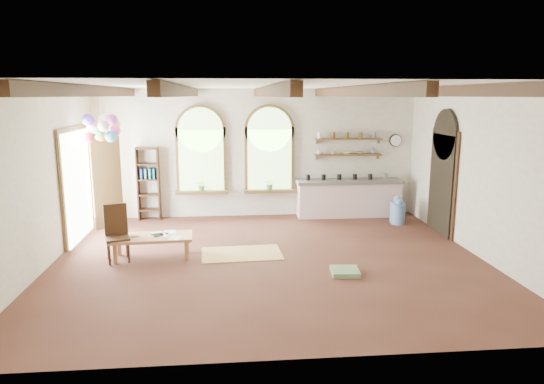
{
  "coord_description": "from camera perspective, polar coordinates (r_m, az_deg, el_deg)",
  "views": [
    {
      "loc": [
        -0.74,
        -8.62,
        3.03
      ],
      "look_at": [
        0.1,
        0.6,
        1.18
      ],
      "focal_mm": 32.0,
      "sensor_mm": 36.0,
      "label": 1
    }
  ],
  "objects": [
    {
      "name": "right_doorway",
      "position": [
        11.32,
        19.33,
        0.84
      ],
      "size": [
        0.1,
        1.3,
        2.4
      ],
      "primitive_type": "cube",
      "color": "black",
      "rests_on": "floor"
    },
    {
      "name": "wall_shelf_upper",
      "position": [
        12.43,
        9.0,
        6.17
      ],
      "size": [
        1.7,
        0.24,
        0.04
      ],
      "primitive_type": "cube",
      "color": "brown",
      "rests_on": "wall_back"
    },
    {
      "name": "wall_clock",
      "position": [
        12.86,
        14.35,
        5.9
      ],
      "size": [
        0.32,
        0.04,
        0.32
      ],
      "primitive_type": "cylinder",
      "rotation": [
        1.57,
        0.0,
        0.0
      ],
      "color": "black",
      "rests_on": "wall_back"
    },
    {
      "name": "tablet",
      "position": [
        9.46,
        -13.36,
        -4.96
      ],
      "size": [
        0.25,
        0.29,
        0.01
      ],
      "primitive_type": "cube",
      "rotation": [
        0.0,
        0.0,
        0.48
      ],
      "color": "black",
      "rests_on": "coffee_table"
    },
    {
      "name": "potted_plant_right",
      "position": [
        12.18,
        -0.25,
        0.99
      ],
      "size": [
        0.27,
        0.23,
        0.3
      ],
      "primitive_type": "imported",
      "color": "#598C4C",
      "rests_on": "window_right"
    },
    {
      "name": "wall_shelf_lower",
      "position": [
        12.47,
        8.94,
        4.34
      ],
      "size": [
        1.7,
        0.24,
        0.04
      ],
      "primitive_type": "cube",
      "color": "brown",
      "rests_on": "wall_back"
    },
    {
      "name": "coffee_table",
      "position": [
        9.46,
        -13.94,
        -5.34
      ],
      "size": [
        1.53,
        0.77,
        0.43
      ],
      "color": "tan",
      "rests_on": "floor"
    },
    {
      "name": "potted_plant_left",
      "position": [
        12.16,
        -8.26,
        0.84
      ],
      "size": [
        0.27,
        0.23,
        0.3
      ],
      "primitive_type": "imported",
      "color": "#598C4C",
      "rests_on": "window_left"
    },
    {
      "name": "side_chair",
      "position": [
        9.48,
        -17.67,
        -5.96
      ],
      "size": [
        0.52,
        0.52,
        1.06
      ],
      "color": "#3D2113",
      "rests_on": "floor"
    },
    {
      "name": "kitchen_counter",
      "position": [
        12.47,
        8.99,
        -0.67
      ],
      "size": [
        2.68,
        0.62,
        0.94
      ],
      "color": "silver",
      "rests_on": "floor"
    },
    {
      "name": "ceiling_beams",
      "position": [
        8.65,
        -0.32,
        11.76
      ],
      "size": [
        6.2,
        6.8,
        0.18
      ],
      "primitive_type": null,
      "color": "#3D2113",
      "rests_on": "ceiling"
    },
    {
      "name": "window_left",
      "position": [
        12.15,
        -8.34,
        4.56
      ],
      "size": [
        1.3,
        0.28,
        2.2
      ],
      "color": "brown",
      "rests_on": "floor"
    },
    {
      "name": "balloon_cluster",
      "position": [
        10.98,
        -19.39,
        7.11
      ],
      "size": [
        0.79,
        0.79,
        1.15
      ],
      "color": "white",
      "rests_on": "floor"
    },
    {
      "name": "shelf_cup_b",
      "position": [
        12.37,
        7.15,
        4.64
      ],
      "size": [
        0.1,
        0.1,
        0.09
      ],
      "primitive_type": "imported",
      "color": "beige",
      "rests_on": "wall_shelf_lower"
    },
    {
      "name": "shelf_bowl_b",
      "position": [
        12.54,
        10.28,
        4.57
      ],
      "size": [
        0.2,
        0.2,
        0.06
      ],
      "primitive_type": "imported",
      "color": "#8C664C",
      "rests_on": "wall_shelf_lower"
    },
    {
      "name": "shelf_vase",
      "position": [
        12.63,
        11.83,
        4.85
      ],
      "size": [
        0.18,
        0.18,
        0.19
      ],
      "primitive_type": "imported",
      "color": "slate",
      "rests_on": "wall_shelf_lower"
    },
    {
      "name": "water_jug_a",
      "position": [
        12.16,
        14.47,
        -2.14
      ],
      "size": [
        0.34,
        0.34,
        0.65
      ],
      "color": "#618ED0",
      "rests_on": "floor"
    },
    {
      "name": "floor_mat",
      "position": [
        9.52,
        -3.58,
        -7.24
      ],
      "size": [
        1.59,
        1.03,
        0.02
      ],
      "primitive_type": "cube",
      "rotation": [
        0.0,
        0.0,
        0.05
      ],
      "color": "tan",
      "rests_on": "floor"
    },
    {
      "name": "shelf_bowl_a",
      "position": [
        12.45,
        8.73,
        4.55
      ],
      "size": [
        0.22,
        0.22,
        0.05
      ],
      "primitive_type": "imported",
      "color": "beige",
      "rests_on": "wall_shelf_lower"
    },
    {
      "name": "table_book",
      "position": [
        9.53,
        -16.28,
        -4.96
      ],
      "size": [
        0.2,
        0.25,
        0.02
      ],
      "primitive_type": "imported",
      "rotation": [
        0.0,
        0.0,
        0.2
      ],
      "color": "olive",
      "rests_on": "coffee_table"
    },
    {
      "name": "shelf_cup_a",
      "position": [
        12.3,
        5.55,
        4.65
      ],
      "size": [
        0.12,
        0.1,
        0.1
      ],
      "primitive_type": "imported",
      "color": "white",
      "rests_on": "wall_shelf_lower"
    },
    {
      "name": "bookshelf",
      "position": [
        12.29,
        -14.33,
        0.95
      ],
      "size": [
        0.53,
        0.32,
        1.8
      ],
      "color": "#3D2113",
      "rests_on": "floor"
    },
    {
      "name": "floor",
      "position": [
        9.17,
        -0.3,
        -8.0
      ],
      "size": [
        8.0,
        8.0,
        0.0
      ],
      "primitive_type": "plane",
      "color": "#583024",
      "rests_on": "ground"
    },
    {
      "name": "floor_cushion",
      "position": [
        8.58,
        8.57,
        -9.23
      ],
      "size": [
        0.51,
        0.51,
        0.08
      ],
      "primitive_type": "cube",
      "rotation": [
        0.0,
        0.0,
        -0.08
      ],
      "color": "#6E8F63",
      "rests_on": "floor"
    },
    {
      "name": "left_doorway",
      "position": [
        11.06,
        -22.01,
        0.68
      ],
      "size": [
        0.1,
        1.9,
        2.5
      ],
      "primitive_type": "cube",
      "color": "brown",
      "rests_on": "floor"
    },
    {
      "name": "window_right",
      "position": [
        12.17,
        -0.3,
        4.7
      ],
      "size": [
        1.3,
        0.28,
        2.2
      ],
      "color": "brown",
      "rests_on": "floor"
    },
    {
      "name": "water_jug_b",
      "position": [
        11.98,
        14.64,
        -2.41
      ],
      "size": [
        0.32,
        0.32,
        0.62
      ],
      "color": "#618ED0",
      "rests_on": "floor"
    }
  ]
}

